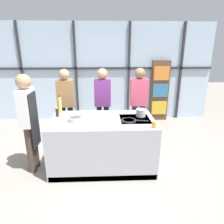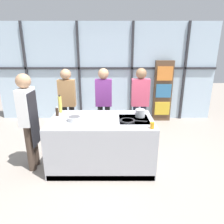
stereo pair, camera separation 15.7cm
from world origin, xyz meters
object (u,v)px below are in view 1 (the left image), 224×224
object	(u,v)px
saucepan	(141,113)
juice_glass_near	(154,125)
chef	(29,117)
white_plate	(77,127)
spectator_center_right	(139,100)
mixing_bowl	(75,119)
spectator_far_left	(66,100)
spectator_center_left	(103,100)
oil_bottle	(60,105)
frying_pan	(129,120)
pepper_grinder	(57,112)

from	to	relation	value
saucepan	juice_glass_near	distance (m)	0.56
chef	white_plate	world-z (taller)	chef
saucepan	spectator_center_right	bearing A→B (deg)	82.48
saucepan	mixing_bowl	bearing A→B (deg)	-170.42
white_plate	juice_glass_near	world-z (taller)	juice_glass_near
spectator_far_left	saucepan	world-z (taller)	spectator_far_left
saucepan	spectator_center_left	bearing A→B (deg)	126.78
juice_glass_near	saucepan	bearing A→B (deg)	101.85
chef	spectator_center_left	world-z (taller)	chef
spectator_center_right	oil_bottle	world-z (taller)	spectator_center_right
saucepan	mixing_bowl	xyz separation A→B (m)	(-1.17, -0.20, -0.04)
juice_glass_near	frying_pan	bearing A→B (deg)	140.09
saucepan	oil_bottle	xyz separation A→B (m)	(-1.52, 0.27, 0.09)
pepper_grinder	white_plate	bearing A→B (deg)	-51.14
chef	white_plate	size ratio (longest dim) A/B	7.50
oil_bottle	spectator_center_left	bearing A→B (deg)	39.40
pepper_grinder	juice_glass_near	size ratio (longest dim) A/B	1.75
spectator_far_left	white_plate	xyz separation A→B (m)	(0.43, -1.41, -0.07)
chef	spectator_far_left	world-z (taller)	chef
chef	pepper_grinder	distance (m)	0.50
spectator_center_right	pepper_grinder	xyz separation A→B (m)	(-1.65, -0.88, 0.00)
oil_bottle	pepper_grinder	distance (m)	0.23
frying_pan	spectator_center_left	bearing A→B (deg)	111.18
mixing_bowl	spectator_center_left	bearing A→B (deg)	67.77
spectator_center_left	mixing_bowl	bearing A→B (deg)	67.77
white_plate	mixing_bowl	distance (m)	0.29
saucepan	pepper_grinder	world-z (taller)	pepper_grinder
mixing_bowl	juice_glass_near	xyz separation A→B (m)	(1.28, -0.35, 0.01)
frying_pan	juice_glass_near	world-z (taller)	juice_glass_near
chef	spectator_center_left	size ratio (longest dim) A/B	1.02
chef	spectator_center_right	world-z (taller)	chef
chef	spectator_far_left	bearing A→B (deg)	160.29
spectator_center_right	spectator_far_left	bearing A→B (deg)	0.00
spectator_center_left	frying_pan	world-z (taller)	spectator_center_left
spectator_center_right	saucepan	bearing A→B (deg)	82.48
spectator_far_left	juice_glass_near	xyz separation A→B (m)	(1.64, -1.49, -0.02)
chef	spectator_center_left	bearing A→B (deg)	133.15
spectator_center_left	oil_bottle	world-z (taller)	spectator_center_left
spectator_center_right	frying_pan	distance (m)	1.25
white_plate	spectator_far_left	bearing A→B (deg)	106.85
mixing_bowl	saucepan	bearing A→B (deg)	9.58
spectator_far_left	mixing_bowl	bearing A→B (deg)	107.67
saucepan	oil_bottle	distance (m)	1.54
spectator_far_left	frying_pan	distance (m)	1.76
pepper_grinder	frying_pan	bearing A→B (deg)	-13.61
white_plate	frying_pan	bearing A→B (deg)	14.45
chef	oil_bottle	size ratio (longest dim) A/B	5.02
spectator_center_left	spectator_far_left	bearing A→B (deg)	0.00
chef	pepper_grinder	world-z (taller)	chef
spectator_center_left	pepper_grinder	world-z (taller)	spectator_center_left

